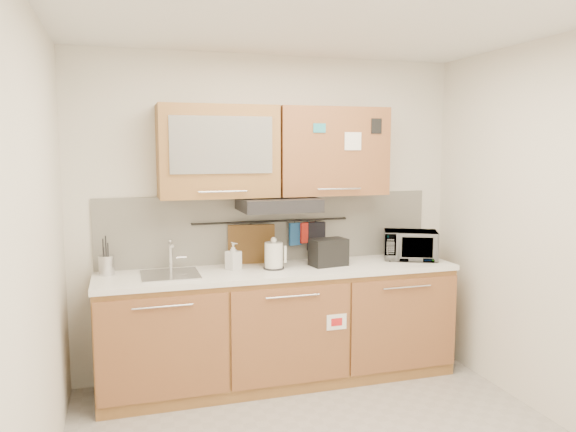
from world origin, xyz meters
TOP-DOWN VIEW (x-y plane):
  - ceiling at (0.00, 0.00)m, footprint 3.20×3.20m
  - wall_back at (0.00, 1.50)m, footprint 3.20×0.00m
  - wall_left at (-1.60, 0.00)m, footprint 0.00×3.00m
  - wall_right at (1.60, 0.00)m, footprint 0.00×3.00m
  - base_cabinet at (0.00, 1.19)m, footprint 2.80×0.64m
  - countertop at (0.00, 1.19)m, footprint 2.82×0.62m
  - backsplash at (0.00, 1.49)m, footprint 2.80×0.02m
  - upper_cabinets at (-0.00, 1.32)m, footprint 1.82×0.37m
  - range_hood at (0.00, 1.25)m, footprint 0.60×0.46m
  - sink at (-0.85, 1.21)m, footprint 0.42×0.40m
  - utensil_rail at (0.00, 1.45)m, footprint 1.30×0.02m
  - utensil_crock at (-1.30, 1.35)m, footprint 0.14×0.14m
  - kettle at (-0.05, 1.19)m, footprint 0.18×0.16m
  - toaster at (0.40, 1.18)m, footprint 0.31×0.22m
  - microwave at (1.15, 1.22)m, footprint 0.52×0.45m
  - soap_bottle at (-0.36, 1.27)m, footprint 0.13×0.13m
  - cutting_board at (-0.18, 1.44)m, footprint 0.38×0.09m
  - oven_mitt at (0.20, 1.44)m, footprint 0.11×0.05m
  - dark_pouch at (0.38, 1.44)m, footprint 0.16×0.07m
  - pot_holder at (0.31, 1.44)m, footprint 0.14×0.06m

SIDE VIEW (x-z plane):
  - base_cabinet at x=0.00m, z-range -0.03..0.85m
  - countertop at x=0.00m, z-range 0.88..0.92m
  - sink at x=-0.85m, z-range 0.79..1.05m
  - utensil_crock at x=-1.30m, z-range 0.85..1.14m
  - cutting_board at x=-0.18m, z-range 0.77..1.24m
  - kettle at x=-0.05m, z-range 0.89..1.14m
  - soap_bottle at x=-0.36m, z-range 0.92..1.13m
  - toaster at x=0.40m, z-range 0.92..1.14m
  - microwave at x=1.15m, z-range 0.92..1.16m
  - dark_pouch at x=0.38m, z-range 1.00..1.24m
  - oven_mitt at x=0.20m, z-range 1.05..1.24m
  - pot_holder at x=0.31m, z-range 1.07..1.24m
  - backsplash at x=0.00m, z-range 0.92..1.48m
  - utensil_rail at x=0.00m, z-range 1.25..1.27m
  - wall_left at x=-1.60m, z-range -0.20..2.80m
  - wall_right at x=1.60m, z-range -0.20..2.80m
  - wall_back at x=0.00m, z-range -0.30..2.90m
  - range_hood at x=0.00m, z-range 1.37..1.47m
  - upper_cabinets at x=0.00m, z-range 1.48..2.18m
  - ceiling at x=0.00m, z-range 2.60..2.60m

